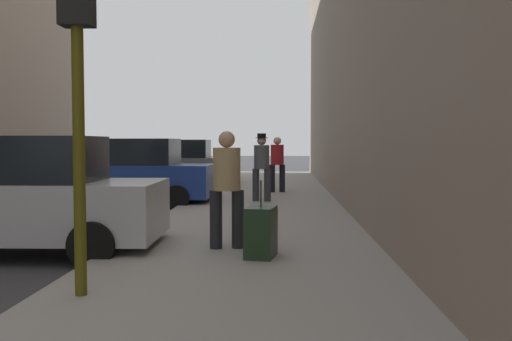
{
  "coord_description": "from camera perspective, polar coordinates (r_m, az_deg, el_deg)",
  "views": [
    {
      "loc": [
        6.53,
        -9.83,
        1.7
      ],
      "look_at": [
        5.9,
        4.3,
        0.99
      ],
      "focal_mm": 40.0,
      "sensor_mm": 36.0,
      "label": 1
    }
  ],
  "objects": [
    {
      "name": "parked_blue_sedan",
      "position": [
        15.36,
        -12.08,
        -0.38
      ],
      "size": [
        4.24,
        2.14,
        1.79
      ],
      "color": "navy",
      "rests_on": "ground_plane"
    },
    {
      "name": "pedestrian_with_beanie",
      "position": [
        14.94,
        0.57,
        0.69
      ],
      "size": [
        0.53,
        0.49,
        1.78
      ],
      "color": "#333338",
      "rests_on": "sidewalk"
    },
    {
      "name": "sidewalk",
      "position": [
        9.98,
        -0.52,
        -6.52
      ],
      "size": [
        4.0,
        40.0,
        0.15
      ],
      "primitive_type": "cube",
      "color": "gray",
      "rests_on": "ground_plane"
    },
    {
      "name": "fire_hydrant",
      "position": [
        15.28,
        -5.27,
        -1.67
      ],
      "size": [
        0.42,
        0.22,
        0.7
      ],
      "color": "red",
      "rests_on": "sidewalk"
    },
    {
      "name": "traffic_light",
      "position": [
        6.08,
        -17.42,
        12.73
      ],
      "size": [
        0.32,
        0.32,
        3.6
      ],
      "color": "#514C0F",
      "rests_on": "sidewalk"
    },
    {
      "name": "pedestrian_in_red_jacket",
      "position": [
        17.63,
        2.14,
        0.92
      ],
      "size": [
        0.53,
        0.48,
        1.71
      ],
      "color": "black",
      "rests_on": "sidewalk"
    },
    {
      "name": "pedestrian_in_tan_coat",
      "position": [
        8.3,
        -2.94,
        -1.27
      ],
      "size": [
        0.52,
        0.46,
        1.71
      ],
      "color": "black",
      "rests_on": "sidewalk"
    },
    {
      "name": "rolling_suitcase",
      "position": [
        7.72,
        0.49,
        -6.16
      ],
      "size": [
        0.45,
        0.61,
        1.04
      ],
      "color": "black",
      "rests_on": "sidewalk"
    },
    {
      "name": "parked_gray_coupe",
      "position": [
        21.98,
        -7.61,
        0.62
      ],
      "size": [
        4.21,
        2.07,
        1.79
      ],
      "color": "slate",
      "rests_on": "ground_plane"
    },
    {
      "name": "parked_silver_sedan",
      "position": [
        9.26,
        -22.27,
        -2.64
      ],
      "size": [
        4.24,
        2.14,
        1.79
      ],
      "color": "#B7BABF",
      "rests_on": "ground_plane"
    }
  ]
}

